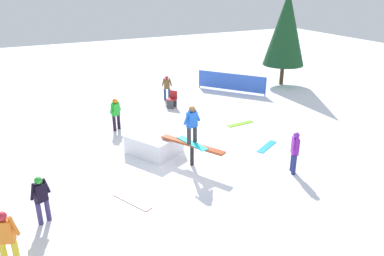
% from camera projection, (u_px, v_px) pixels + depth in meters
% --- Properties ---
extents(ground_plane, '(60.00, 60.00, 0.00)m').
position_uv_depth(ground_plane, '(192.00, 165.00, 13.69)').
color(ground_plane, white).
extents(rail_feature, '(2.46, 1.50, 0.86)m').
position_uv_depth(rail_feature, '(192.00, 147.00, 13.42)').
color(rail_feature, black).
rests_on(rail_feature, ground).
extents(snow_kicker_ramp, '(2.30, 2.17, 0.74)m').
position_uv_depth(snow_kicker_ramp, '(154.00, 144.00, 14.53)').
color(snow_kicker_ramp, white).
rests_on(snow_kicker_ramp, ground).
extents(main_rider_on_rail, '(1.53, 0.74, 1.42)m').
position_uv_depth(main_rider_on_rail, '(192.00, 125.00, 13.11)').
color(main_rider_on_rail, '#19C3CF').
rests_on(main_rider_on_rail, rail_feature).
extents(bystander_green, '(0.39, 0.61, 1.46)m').
position_uv_depth(bystander_green, '(116.00, 113.00, 16.53)').
color(bystander_green, black).
rests_on(bystander_green, ground).
extents(bystander_black, '(0.33, 0.58, 1.43)m').
position_uv_depth(bystander_black, '(41.00, 197.00, 10.20)').
color(bystander_black, navy).
rests_on(bystander_black, ground).
extents(bystander_orange, '(0.33, 0.64, 1.53)m').
position_uv_depth(bystander_orange, '(6.00, 237.00, 8.56)').
color(bystander_orange, gold).
rests_on(bystander_orange, ground).
extents(bystander_purple, '(0.60, 0.38, 1.52)m').
position_uv_depth(bystander_purple, '(295.00, 150.00, 12.85)').
color(bystander_purple, navy).
rests_on(bystander_purple, ground).
extents(bystander_brown, '(0.30, 0.56, 1.37)m').
position_uv_depth(bystander_brown, '(167.00, 87.00, 20.63)').
color(bystander_brown, navy).
rests_on(bystander_brown, ground).
extents(loose_snowboard_cyan, '(0.90, 1.31, 0.02)m').
position_uv_depth(loose_snowboard_cyan, '(267.00, 147.00, 15.13)').
color(loose_snowboard_cyan, '#2DB3D1').
rests_on(loose_snowboard_cyan, ground).
extents(loose_snowboard_lime, '(0.38, 1.40, 0.02)m').
position_uv_depth(loose_snowboard_lime, '(240.00, 124.00, 17.48)').
color(loose_snowboard_lime, '#86CF2B').
rests_on(loose_snowboard_lime, ground).
extents(loose_snowboard_coral, '(1.43, 0.88, 0.02)m').
position_uv_depth(loose_snowboard_coral, '(132.00, 201.00, 11.45)').
color(loose_snowboard_coral, '#EB6062').
rests_on(loose_snowboard_coral, ground).
extents(folding_chair, '(0.61, 0.61, 0.88)m').
position_uv_depth(folding_chair, '(172.00, 100.00, 19.57)').
color(folding_chair, '#3F3F44').
rests_on(folding_chair, ground).
extents(safety_fence, '(3.34, 2.63, 1.10)m').
position_uv_depth(safety_fence, '(231.00, 82.00, 22.23)').
color(safety_fence, blue).
rests_on(safety_fence, ground).
extents(pine_tree_far, '(2.53, 2.53, 5.76)m').
position_uv_depth(pine_tree_far, '(286.00, 28.00, 22.69)').
color(pine_tree_far, '#4C331E').
rests_on(pine_tree_far, ground).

